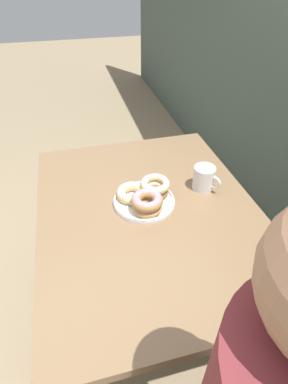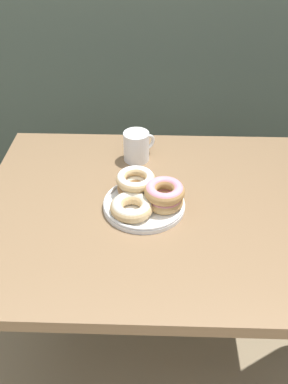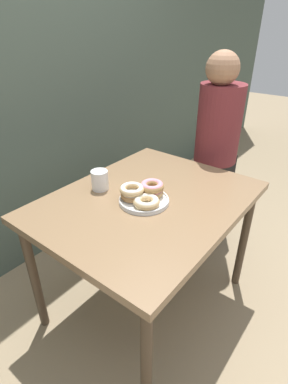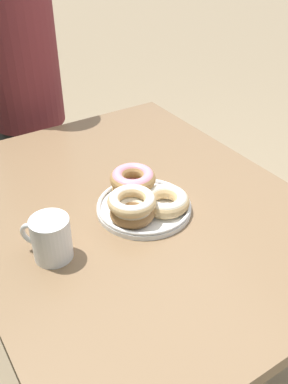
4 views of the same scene
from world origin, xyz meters
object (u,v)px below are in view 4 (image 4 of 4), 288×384
Objects in this scene: donut_plate at (141,198)px; coffee_mug at (51,238)px; dining_table at (133,225)px; person_figure at (26,110)px.

coffee_mug is (-0.04, 0.27, 0.01)m from donut_plate.
coffee_mug is at bearing 106.61° from dining_table.
dining_table is at bearing -73.39° from coffee_mug.
donut_plate is 2.37× the size of coffee_mug.
dining_table is 0.31m from coffee_mug.
donut_plate reaches higher than dining_table.
dining_table is 0.13m from donut_plate.
dining_table is 0.79× the size of person_figure.
donut_plate is at bearing -178.95° from person_figure.
person_figure is at bearing 0.84° from dining_table.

